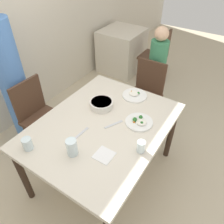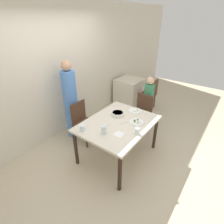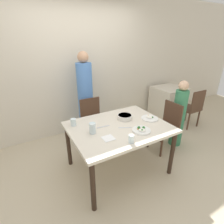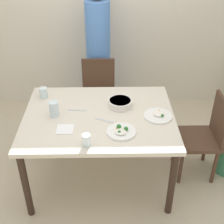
{
  "view_description": "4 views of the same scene",
  "coord_description": "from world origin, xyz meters",
  "px_view_note": "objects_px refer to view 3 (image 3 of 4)",
  "views": [
    {
      "loc": [
        -1.14,
        -0.84,
        2.06
      ],
      "look_at": [
        0.1,
        -0.03,
        0.83
      ],
      "focal_mm": 35.0,
      "sensor_mm": 36.0,
      "label": 1
    },
    {
      "loc": [
        -2.13,
        -1.45,
        2.39
      ],
      "look_at": [
        -0.1,
        0.06,
        0.98
      ],
      "focal_mm": 28.0,
      "sensor_mm": 36.0,
      "label": 2
    },
    {
      "loc": [
        -1.14,
        -1.83,
        1.9
      ],
      "look_at": [
        -0.12,
        -0.02,
        0.99
      ],
      "focal_mm": 28.0,
      "sensor_mm": 36.0,
      "label": 3
    },
    {
      "loc": [
        0.08,
        -2.33,
        2.3
      ],
      "look_at": [
        0.12,
        -0.02,
        0.79
      ],
      "focal_mm": 50.0,
      "sensor_mm": 36.0,
      "label": 4
    }
  ],
  "objects_px": {
    "chair_adult_spot": "(93,120)",
    "bowl_curry": "(125,117)",
    "person_adult": "(86,99)",
    "plate_rice_adult": "(141,130)",
    "chair_child_spot": "(166,125)",
    "glass_water_tall": "(131,139)",
    "person_child": "(179,116)"
  },
  "relations": [
    {
      "from": "chair_adult_spot",
      "to": "bowl_curry",
      "type": "height_order",
      "value": "chair_adult_spot"
    },
    {
      "from": "chair_adult_spot",
      "to": "bowl_curry",
      "type": "bearing_deg",
      "value": -72.78
    },
    {
      "from": "person_adult",
      "to": "plate_rice_adult",
      "type": "relative_size",
      "value": 6.78
    },
    {
      "from": "chair_child_spot",
      "to": "glass_water_tall",
      "type": "distance_m",
      "value": 1.25
    },
    {
      "from": "chair_child_spot",
      "to": "bowl_curry",
      "type": "height_order",
      "value": "chair_child_spot"
    },
    {
      "from": "chair_child_spot",
      "to": "person_adult",
      "type": "height_order",
      "value": "person_adult"
    },
    {
      "from": "person_child",
      "to": "plate_rice_adult",
      "type": "height_order",
      "value": "person_child"
    },
    {
      "from": "person_adult",
      "to": "bowl_curry",
      "type": "bearing_deg",
      "value": -77.86
    },
    {
      "from": "person_adult",
      "to": "bowl_curry",
      "type": "xyz_separation_m",
      "value": [
        0.22,
        -1.03,
        -0.0
      ]
    },
    {
      "from": "person_adult",
      "to": "plate_rice_adult",
      "type": "distance_m",
      "value": 1.46
    },
    {
      "from": "person_adult",
      "to": "person_child",
      "type": "height_order",
      "value": "person_adult"
    },
    {
      "from": "chair_adult_spot",
      "to": "person_adult",
      "type": "bearing_deg",
      "value": 90.0
    },
    {
      "from": "chair_child_spot",
      "to": "person_adult",
      "type": "relative_size",
      "value": 0.52
    },
    {
      "from": "bowl_curry",
      "to": "plate_rice_adult",
      "type": "bearing_deg",
      "value": -91.0
    },
    {
      "from": "chair_child_spot",
      "to": "plate_rice_adult",
      "type": "xyz_separation_m",
      "value": [
        -0.83,
        -0.32,
        0.29
      ]
    },
    {
      "from": "person_child",
      "to": "glass_water_tall",
      "type": "bearing_deg",
      "value": -160.99
    },
    {
      "from": "chair_adult_spot",
      "to": "chair_child_spot",
      "type": "height_order",
      "value": "same"
    },
    {
      "from": "person_adult",
      "to": "glass_water_tall",
      "type": "relative_size",
      "value": 16.48
    },
    {
      "from": "plate_rice_adult",
      "to": "person_adult",
      "type": "bearing_deg",
      "value": 98.45
    },
    {
      "from": "chair_child_spot",
      "to": "person_adult",
      "type": "bearing_deg",
      "value": -137.2
    },
    {
      "from": "glass_water_tall",
      "to": "bowl_curry",
      "type": "bearing_deg",
      "value": 63.5
    },
    {
      "from": "chair_adult_spot",
      "to": "glass_water_tall",
      "type": "height_order",
      "value": "chair_adult_spot"
    },
    {
      "from": "chair_adult_spot",
      "to": "glass_water_tall",
      "type": "distance_m",
      "value": 1.33
    },
    {
      "from": "glass_water_tall",
      "to": "chair_adult_spot",
      "type": "bearing_deg",
      "value": 87.19
    },
    {
      "from": "plate_rice_adult",
      "to": "glass_water_tall",
      "type": "height_order",
      "value": "glass_water_tall"
    },
    {
      "from": "chair_adult_spot",
      "to": "chair_child_spot",
      "type": "relative_size",
      "value": 1.0
    },
    {
      "from": "chair_adult_spot",
      "to": "bowl_curry",
      "type": "relative_size",
      "value": 3.83
    },
    {
      "from": "chair_adult_spot",
      "to": "plate_rice_adult",
      "type": "height_order",
      "value": "chair_adult_spot"
    },
    {
      "from": "person_child",
      "to": "glass_water_tall",
      "type": "height_order",
      "value": "person_child"
    },
    {
      "from": "chair_adult_spot",
      "to": "chair_child_spot",
      "type": "xyz_separation_m",
      "value": [
        1.04,
        -0.81,
        0.0
      ]
    },
    {
      "from": "person_adult",
      "to": "plate_rice_adult",
      "type": "xyz_separation_m",
      "value": [
        0.21,
        -1.44,
        -0.02
      ]
    },
    {
      "from": "bowl_curry",
      "to": "plate_rice_adult",
      "type": "distance_m",
      "value": 0.41
    }
  ]
}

